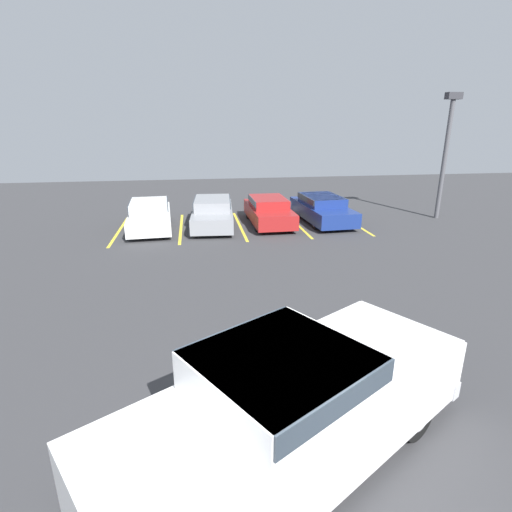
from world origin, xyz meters
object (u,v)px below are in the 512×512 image
Objects in this scene: parked_sedan_c at (269,210)px; light_post at (446,146)px; wheel_stop_curb at (280,209)px; parked_sedan_a at (150,214)px; parked_sedan_d at (322,208)px; pickup_truck at (296,404)px; parked_sedan_b at (213,211)px.

parked_sedan_c is 0.74× the size of light_post.
wheel_stop_curb is (1.15, 2.86, -0.58)m from parked_sedan_c.
parked_sedan_a is 7.17m from wheel_stop_curb.
parked_sedan_d is 3.16m from wheel_stop_curb.
parked_sedan_c is at bearing -111.94° from wheel_stop_curb.
light_post is 8.56m from wheel_stop_curb.
parked_sedan_d is at bearing 39.50° from pickup_truck.
parked_sedan_c is 2.60m from parked_sedan_d.
pickup_truck reaches higher than parked_sedan_b.
parked_sedan_c is at bearing -90.61° from parked_sedan_d.
pickup_truck is 1.01× the size of light_post.
light_post reaches higher than parked_sedan_a.
wheel_stop_curb is (3.31, 16.39, -0.82)m from pickup_truck.
parked_sedan_c is (5.36, 0.09, -0.00)m from parked_sedan_a.
parked_sedan_a is 14.08m from light_post.
light_post reaches higher than parked_sedan_c.
pickup_truck is at bearing -9.80° from parked_sedan_c.
parked_sedan_d reaches higher than wheel_stop_curb.
pickup_truck is 1.23× the size of parked_sedan_d.
pickup_truck is at bearing 9.86° from parked_sedan_a.
parked_sedan_b is 1.03× the size of parked_sedan_d.
parked_sedan_c is 2.17× the size of wheel_stop_curb.
pickup_truck is at bearing -22.26° from parked_sedan_d.
wheel_stop_curb is (3.73, 2.76, -0.58)m from parked_sedan_b.
parked_sedan_d is at bearing 177.94° from light_post.
parked_sedan_b is 0.84× the size of light_post.
parked_sedan_a is at bearing 179.96° from light_post.
wheel_stop_curb is at bearing 47.30° from pickup_truck.
parked_sedan_c is at bearing 49.65° from pickup_truck.
parked_sedan_a reaches higher than parked_sedan_c.
parked_sedan_d is 6.48m from light_post.
wheel_stop_curb is (-7.30, 2.96, -3.36)m from light_post.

